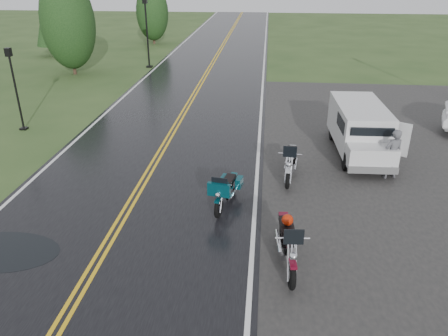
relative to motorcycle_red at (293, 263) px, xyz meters
name	(u,v)px	position (x,y,z in m)	size (l,w,h in m)	color
ground	(118,226)	(-4.72, 2.17, -0.72)	(120.00, 120.00, 0.00)	#2D471E
road	(183,115)	(-4.72, 12.17, -0.70)	(8.00, 100.00, 0.04)	black
motorcycle_red	(293,263)	(0.00, 0.00, 0.00)	(0.88, 2.43, 1.43)	#5F0A1D
motorcycle_teal	(218,200)	(-1.95, 2.84, -0.11)	(0.75, 2.06, 1.22)	#05343C
motorcycle_silver	(288,170)	(0.09, 4.83, -0.01)	(0.86, 2.38, 1.40)	#ABAEB3
van_white	(348,145)	(2.21, 6.54, 0.23)	(1.81, 4.84, 1.90)	silver
person_at_van	(393,155)	(3.59, 6.02, 0.16)	(0.64, 0.42, 1.75)	#4F5055
lamp_post_near_left	(16,90)	(-11.39, 9.49, 1.08)	(0.31, 0.31, 3.60)	black
lamp_post_far_left	(147,33)	(-9.04, 22.66, 1.67)	(0.41, 0.41, 4.78)	black
tree_left_mid	(69,33)	(-13.47, 20.09, 1.95)	(3.42, 3.42, 5.34)	#1E3D19
tree_left_far	(153,19)	(-11.12, 32.58, 1.49)	(2.87, 2.87, 4.42)	#1E3D19
pine_left_far	(49,25)	(-17.73, 26.10, 1.66)	(2.29, 2.29, 4.76)	#1E3D19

